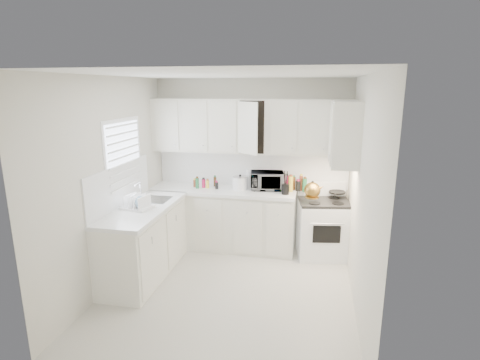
% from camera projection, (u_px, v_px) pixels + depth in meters
% --- Properties ---
extents(floor, '(3.20, 3.20, 0.00)m').
position_uv_depth(floor, '(229.00, 290.00, 4.72)').
color(floor, beige).
rests_on(floor, ground).
extents(ceiling, '(3.20, 3.20, 0.00)m').
position_uv_depth(ceiling, '(227.00, 74.00, 4.11)').
color(ceiling, white).
rests_on(ceiling, ground).
extents(wall_back, '(3.00, 0.00, 3.00)m').
position_uv_depth(wall_back, '(251.00, 164.00, 5.94)').
color(wall_back, beige).
rests_on(wall_back, ground).
extents(wall_front, '(3.00, 0.00, 3.00)m').
position_uv_depth(wall_front, '(181.00, 244.00, 2.89)').
color(wall_front, beige).
rests_on(wall_front, ground).
extents(wall_left, '(0.00, 3.20, 3.20)m').
position_uv_depth(wall_left, '(111.00, 184.00, 4.70)').
color(wall_left, beige).
rests_on(wall_left, ground).
extents(wall_right, '(0.00, 3.20, 3.20)m').
position_uv_depth(wall_right, '(362.00, 197.00, 4.13)').
color(wall_right, beige).
rests_on(wall_right, ground).
extents(window_blinds, '(0.06, 0.96, 1.06)m').
position_uv_depth(window_blinds, '(125.00, 159.00, 4.97)').
color(window_blinds, white).
rests_on(window_blinds, wall_left).
extents(lower_cabinets_back, '(2.22, 0.60, 0.90)m').
position_uv_depth(lower_cabinets_back, '(223.00, 219.00, 5.93)').
color(lower_cabinets_back, beige).
rests_on(lower_cabinets_back, floor).
extents(lower_cabinets_left, '(0.60, 1.60, 0.90)m').
position_uv_depth(lower_cabinets_left, '(144.00, 243.00, 5.04)').
color(lower_cabinets_left, beige).
rests_on(lower_cabinets_left, floor).
extents(countertop_back, '(2.24, 0.64, 0.05)m').
position_uv_depth(countertop_back, '(223.00, 190.00, 5.81)').
color(countertop_back, silver).
rests_on(countertop_back, lower_cabinets_back).
extents(countertop_left, '(0.64, 1.62, 0.05)m').
position_uv_depth(countertop_left, '(143.00, 209.00, 4.92)').
color(countertop_left, silver).
rests_on(countertop_left, lower_cabinets_left).
extents(backsplash_back, '(2.98, 0.02, 0.55)m').
position_uv_depth(backsplash_back, '(251.00, 168.00, 5.95)').
color(backsplash_back, silver).
rests_on(backsplash_back, wall_back).
extents(backsplash_left, '(0.02, 1.60, 0.55)m').
position_uv_depth(backsplash_left, '(120.00, 185.00, 4.91)').
color(backsplash_left, silver).
rests_on(backsplash_left, wall_left).
extents(upper_cabinets_back, '(3.00, 0.33, 0.80)m').
position_uv_depth(upper_cabinets_back, '(250.00, 153.00, 5.73)').
color(upper_cabinets_back, beige).
rests_on(upper_cabinets_back, wall_back).
extents(upper_cabinets_right, '(0.33, 0.90, 0.80)m').
position_uv_depth(upper_cabinets_right, '(343.00, 164.00, 4.89)').
color(upper_cabinets_right, beige).
rests_on(upper_cabinets_right, wall_right).
extents(sink, '(0.42, 0.38, 0.30)m').
position_uv_depth(sink, '(153.00, 191.00, 5.22)').
color(sink, gray).
rests_on(sink, countertop_left).
extents(stove, '(0.80, 0.69, 1.10)m').
position_uv_depth(stove, '(323.00, 221.00, 5.57)').
color(stove, white).
rests_on(stove, floor).
extents(tea_kettle, '(0.33, 0.30, 0.26)m').
position_uv_depth(tea_kettle, '(312.00, 189.00, 5.33)').
color(tea_kettle, olive).
rests_on(tea_kettle, stove).
extents(frying_pan, '(0.33, 0.46, 0.04)m').
position_uv_depth(frying_pan, '(337.00, 192.00, 5.59)').
color(frying_pan, black).
rests_on(frying_pan, stove).
extents(microwave, '(0.53, 0.35, 0.33)m').
position_uv_depth(microwave, '(267.00, 179.00, 5.74)').
color(microwave, gray).
rests_on(microwave, countertop_back).
extents(rice_cooker, '(0.26, 0.26, 0.23)m').
position_uv_depth(rice_cooker, '(240.00, 182.00, 5.75)').
color(rice_cooker, white).
rests_on(rice_cooker, countertop_back).
extents(paper_towel, '(0.12, 0.12, 0.27)m').
position_uv_depth(paper_towel, '(250.00, 178.00, 5.92)').
color(paper_towel, white).
rests_on(paper_towel, countertop_back).
extents(utensil_crock, '(0.14, 0.14, 0.36)m').
position_uv_depth(utensil_crock, '(286.00, 182.00, 5.47)').
color(utensil_crock, black).
rests_on(utensil_crock, countertop_back).
extents(dish_rack, '(0.42, 0.35, 0.20)m').
position_uv_depth(dish_rack, '(137.00, 201.00, 4.84)').
color(dish_rack, white).
rests_on(dish_rack, countertop_left).
extents(spice_left_0, '(0.06, 0.06, 0.13)m').
position_uv_depth(spice_left_0, '(196.00, 181.00, 6.00)').
color(spice_left_0, brown).
rests_on(spice_left_0, countertop_back).
extents(spice_left_1, '(0.06, 0.06, 0.13)m').
position_uv_depth(spice_left_1, '(199.00, 183.00, 5.90)').
color(spice_left_1, '#246D3D').
rests_on(spice_left_1, countertop_back).
extents(spice_left_2, '(0.06, 0.06, 0.13)m').
position_uv_depth(spice_left_2, '(206.00, 182.00, 5.97)').
color(spice_left_2, '#CA1A52').
rests_on(spice_left_2, countertop_back).
extents(spice_left_3, '(0.06, 0.06, 0.13)m').
position_uv_depth(spice_left_3, '(209.00, 183.00, 5.87)').
color(spice_left_3, yellow).
rests_on(spice_left_3, countertop_back).
extents(spice_left_4, '(0.06, 0.06, 0.13)m').
position_uv_depth(spice_left_4, '(215.00, 182.00, 5.94)').
color(spice_left_4, '#513117').
rests_on(spice_left_4, countertop_back).
extents(spice_left_5, '(0.06, 0.06, 0.13)m').
position_uv_depth(spice_left_5, '(218.00, 184.00, 5.84)').
color(spice_left_5, black).
rests_on(spice_left_5, countertop_back).
extents(sauce_right_0, '(0.06, 0.06, 0.19)m').
position_uv_depth(sauce_right_0, '(287.00, 183.00, 5.76)').
color(sauce_right_0, '#CA1A52').
rests_on(sauce_right_0, countertop_back).
extents(sauce_right_1, '(0.06, 0.06, 0.19)m').
position_uv_depth(sauce_right_1, '(290.00, 184.00, 5.69)').
color(sauce_right_1, yellow).
rests_on(sauce_right_1, countertop_back).
extents(sauce_right_2, '(0.06, 0.06, 0.19)m').
position_uv_depth(sauce_right_2, '(294.00, 184.00, 5.73)').
color(sauce_right_2, '#513117').
rests_on(sauce_right_2, countertop_back).
extents(sauce_right_3, '(0.06, 0.06, 0.19)m').
position_uv_depth(sauce_right_3, '(298.00, 185.00, 5.67)').
color(sauce_right_3, black).
rests_on(sauce_right_3, countertop_back).
extents(sauce_right_4, '(0.06, 0.06, 0.19)m').
position_uv_depth(sauce_right_4, '(302.00, 184.00, 5.71)').
color(sauce_right_4, brown).
rests_on(sauce_right_4, countertop_back).
extents(sauce_right_5, '(0.06, 0.06, 0.19)m').
position_uv_depth(sauce_right_5, '(305.00, 185.00, 5.65)').
color(sauce_right_5, '#246D3D').
rests_on(sauce_right_5, countertop_back).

